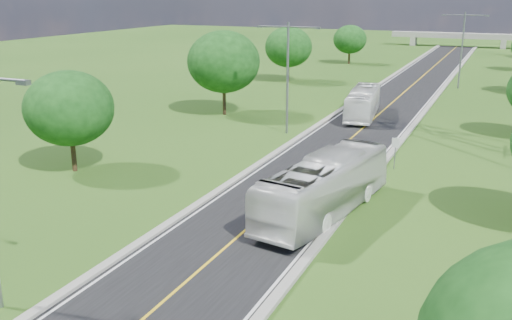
{
  "coord_description": "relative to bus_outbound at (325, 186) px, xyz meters",
  "views": [
    {
      "loc": [
        12.26,
        -2.83,
        12.63
      ],
      "look_at": [
        -0.93,
        26.71,
        3.0
      ],
      "focal_mm": 40.0,
      "sensor_mm": 36.0,
      "label": 1
    }
  ],
  "objects": [
    {
      "name": "ground",
      "position": [
        -3.2,
        32.78,
        -1.77
      ],
      "size": [
        260.0,
        260.0,
        0.0
      ],
      "primitive_type": "plane",
      "color": "#294E16",
      "rests_on": "ground"
    },
    {
      "name": "road",
      "position": [
        -3.2,
        38.78,
        -1.74
      ],
      "size": [
        8.0,
        150.0,
        0.06
      ],
      "primitive_type": "cube",
      "color": "black",
      "rests_on": "ground"
    },
    {
      "name": "curb_left",
      "position": [
        -7.45,
        38.78,
        -1.66
      ],
      "size": [
        0.5,
        150.0,
        0.22
      ],
      "primitive_type": "cube",
      "color": "gray",
      "rests_on": "ground"
    },
    {
      "name": "curb_right",
      "position": [
        1.05,
        38.78,
        -1.66
      ],
      "size": [
        0.5,
        150.0,
        0.22
      ],
      "primitive_type": "cube",
      "color": "gray",
      "rests_on": "ground"
    },
    {
      "name": "speed_limit_sign",
      "position": [
        2.0,
        10.77,
        -0.17
      ],
      "size": [
        0.55,
        0.09,
        2.4
      ],
      "color": "slate",
      "rests_on": "ground"
    },
    {
      "name": "overpass",
      "position": [
        -3.2,
        112.78,
        0.64
      ],
      "size": [
        30.0,
        3.0,
        3.2
      ],
      "color": "gray",
      "rests_on": "ground"
    },
    {
      "name": "streetlight_mid_left",
      "position": [
        -9.2,
        17.78,
        4.17
      ],
      "size": [
        5.9,
        0.25,
        10.0
      ],
      "color": "slate",
      "rests_on": "ground"
    },
    {
      "name": "streetlight_far_right",
      "position": [
        2.8,
        50.78,
        4.17
      ],
      "size": [
        5.9,
        0.25,
        10.0
      ],
      "color": "slate",
      "rests_on": "ground"
    },
    {
      "name": "tree_lb",
      "position": [
        -19.2,
        0.78,
        2.87
      ],
      "size": [
        6.3,
        6.3,
        7.33
      ],
      "color": "black",
      "rests_on": "ground"
    },
    {
      "name": "tree_lc",
      "position": [
        -18.2,
        22.78,
        3.8
      ],
      "size": [
        7.56,
        7.56,
        8.79
      ],
      "color": "black",
      "rests_on": "ground"
    },
    {
      "name": "tree_ld",
      "position": [
        -20.2,
        46.78,
        3.18
      ],
      "size": [
        6.72,
        6.72,
        7.82
      ],
      "color": "black",
      "rests_on": "ground"
    },
    {
      "name": "tree_le",
      "position": [
        -17.7,
        70.78,
        2.56
      ],
      "size": [
        5.88,
        5.88,
        6.84
      ],
      "color": "black",
      "rests_on": "ground"
    },
    {
      "name": "bus_outbound",
      "position": [
        0.0,
        0.0,
        0.0
      ],
      "size": [
        4.84,
        12.59,
        3.42
      ],
      "primitive_type": "imported",
      "rotation": [
        0.0,
        0.0,
        2.98
      ],
      "color": "silver",
      "rests_on": "road"
    },
    {
      "name": "bus_inbound",
      "position": [
        -4.48,
        27.3,
        -0.21
      ],
      "size": [
        3.91,
        11.05,
        3.01
      ],
      "primitive_type": "imported",
      "rotation": [
        0.0,
        0.0,
        0.13
      ],
      "color": "white",
      "rests_on": "road"
    }
  ]
}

